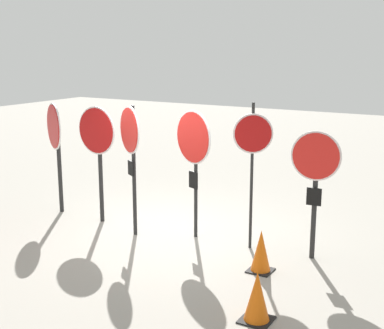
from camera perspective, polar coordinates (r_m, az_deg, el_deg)
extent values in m
plane|color=gray|center=(9.95, -2.85, -7.51)|extent=(40.00, 40.00, 0.00)
cylinder|color=black|center=(11.37, -13.97, 0.17)|extent=(0.09, 0.09, 2.09)
cylinder|color=white|center=(11.22, -14.50, 3.95)|extent=(0.83, 0.51, 0.95)
cylinder|color=red|center=(11.22, -14.59, 3.94)|extent=(0.77, 0.48, 0.89)
cylinder|color=black|center=(10.57, -9.73, -0.71)|extent=(0.08, 0.08, 2.04)
cylinder|color=white|center=(10.37, -10.14, 3.59)|extent=(0.92, 0.09, 0.92)
cylinder|color=#AD0F0F|center=(10.36, -10.21, 3.58)|extent=(0.86, 0.09, 0.86)
cylinder|color=black|center=(9.69, -6.21, -0.74)|extent=(0.07, 0.07, 2.39)
cylinder|color=white|center=(9.53, -6.65, 3.67)|extent=(0.74, 0.47, 0.85)
cylinder|color=red|center=(9.52, -6.75, 3.66)|extent=(0.68, 0.44, 0.79)
cube|color=black|center=(9.66, -6.54, -0.39)|extent=(0.21, 0.14, 0.27)
cylinder|color=black|center=(9.54, 0.41, -1.56)|extent=(0.06, 0.06, 2.17)
cylinder|color=white|center=(9.35, 0.15, 2.93)|extent=(0.89, 0.39, 0.95)
cylinder|color=red|center=(9.34, 0.06, 2.92)|extent=(0.83, 0.37, 0.89)
cube|color=black|center=(9.51, 0.14, -1.66)|extent=(0.23, 0.11, 0.31)
cylinder|color=black|center=(9.02, 6.38, -1.35)|extent=(0.05, 0.05, 2.51)
cylinder|color=white|center=(8.82, 6.53, 3.30)|extent=(0.59, 0.35, 0.67)
cylinder|color=#AD0F0F|center=(8.80, 6.54, 3.28)|extent=(0.54, 0.32, 0.61)
cylinder|color=black|center=(8.81, 12.96, -3.34)|extent=(0.08, 0.08, 2.10)
cylinder|color=white|center=(8.59, 13.09, 0.89)|extent=(0.79, 0.11, 0.80)
cylinder|color=red|center=(8.57, 13.07, 0.87)|extent=(0.74, 0.10, 0.74)
cube|color=black|center=(8.74, 12.88, -3.37)|extent=(0.24, 0.05, 0.29)
cube|color=black|center=(8.50, 7.30, -11.14)|extent=(0.37, 0.37, 0.02)
cone|color=#E05B0C|center=(8.37, 7.37, -9.06)|extent=(0.31, 0.31, 0.64)
cube|color=black|center=(7.10, 6.88, -16.13)|extent=(0.39, 0.39, 0.02)
cone|color=#E05B0C|center=(6.95, 6.95, -13.73)|extent=(0.33, 0.33, 0.64)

